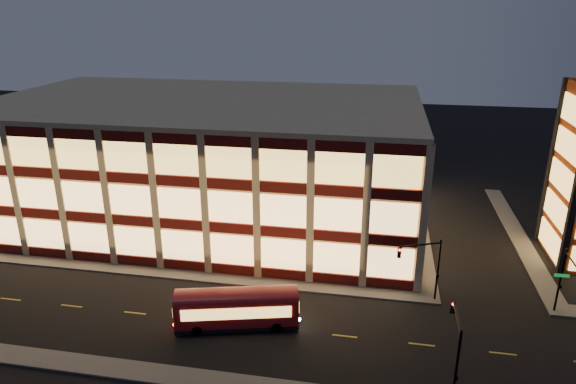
# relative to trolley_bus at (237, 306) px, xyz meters

# --- Properties ---
(ground) EXTENTS (200.00, 200.00, 0.00)m
(ground) POSITION_rel_trolley_bus_xyz_m (-7.18, 6.18, -1.87)
(ground) COLOR black
(ground) RESTS_ON ground
(sidewalk_office_south) EXTENTS (54.00, 2.00, 0.15)m
(sidewalk_office_south) POSITION_rel_trolley_bus_xyz_m (-10.18, 7.18, -1.79)
(sidewalk_office_south) COLOR #514F4C
(sidewalk_office_south) RESTS_ON ground
(sidewalk_office_east) EXTENTS (2.00, 30.00, 0.15)m
(sidewalk_office_east) POSITION_rel_trolley_bus_xyz_m (15.82, 23.18, -1.79)
(sidewalk_office_east) COLOR #514F4C
(sidewalk_office_east) RESTS_ON ground
(sidewalk_tower_west) EXTENTS (2.00, 30.00, 0.15)m
(sidewalk_tower_west) POSITION_rel_trolley_bus_xyz_m (26.82, 23.18, -1.79)
(sidewalk_tower_west) COLOR #514F4C
(sidewalk_tower_west) RESTS_ON ground
(sidewalk_near) EXTENTS (100.00, 2.00, 0.15)m
(sidewalk_near) POSITION_rel_trolley_bus_xyz_m (-7.18, -6.82, -1.79)
(sidewalk_near) COLOR #514F4C
(sidewalk_near) RESTS_ON ground
(office_building) EXTENTS (50.45, 30.45, 14.50)m
(office_building) POSITION_rel_trolley_bus_xyz_m (-10.10, 23.10, 5.38)
(office_building) COLOR tan
(office_building) RESTS_ON ground
(traffic_signal_far) EXTENTS (3.79, 1.87, 6.00)m
(traffic_signal_far) POSITION_rel_trolley_bus_xyz_m (15.03, 6.42, 2.25)
(traffic_signal_far) COLOR black
(traffic_signal_far) RESTS_ON ground
(traffic_signal_right) EXTENTS (1.20, 4.37, 6.00)m
(traffic_signal_right) POSITION_rel_trolley_bus_xyz_m (26.32, 5.56, 2.24)
(traffic_signal_right) COLOR black
(traffic_signal_right) RESTS_ON ground
(traffic_signal_near) EXTENTS (0.32, 4.45, 6.00)m
(traffic_signal_near) POSITION_rel_trolley_bus_xyz_m (16.32, -4.85, 2.26)
(traffic_signal_near) COLOR black
(traffic_signal_near) RESTS_ON ground
(trolley_bus) EXTENTS (10.25, 4.90, 3.37)m
(trolley_bus) POSITION_rel_trolley_bus_xyz_m (0.00, 0.00, 0.00)
(trolley_bus) COLOR maroon
(trolley_bus) RESTS_ON ground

